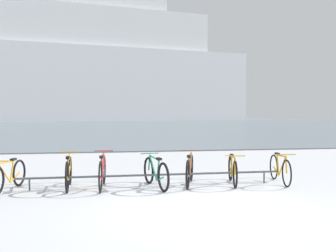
{
  "coord_description": "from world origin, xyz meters",
  "views": [
    {
      "loc": [
        -1.78,
        -6.5,
        1.81
      ],
      "look_at": [
        -0.2,
        3.76,
        1.39
      ],
      "focal_mm": 40.1,
      "sensor_mm": 36.0,
      "label": 1
    }
  ],
  "objects": [
    {
      "name": "ground",
      "position": [
        0.0,
        53.9,
        -0.04
      ],
      "size": [
        80.0,
        132.0,
        0.08
      ],
      "color": "white"
    },
    {
      "name": "bike_rack",
      "position": [
        -0.78,
        2.33,
        0.27
      ],
      "size": [
        6.26,
        0.13,
        0.31
      ],
      "color": "#4C5156",
      "rests_on": "ground"
    },
    {
      "name": "bicycle_0",
      "position": [
        -4.07,
        2.38,
        0.34
      ],
      "size": [
        0.52,
        1.67,
        0.75
      ],
      "color": "black",
      "rests_on": "ground"
    },
    {
      "name": "bicycle_1",
      "position": [
        -2.75,
        2.39,
        0.37
      ],
      "size": [
        0.46,
        1.68,
        0.82
      ],
      "color": "black",
      "rests_on": "ground"
    },
    {
      "name": "bicycle_2",
      "position": [
        -1.97,
        2.34,
        0.38
      ],
      "size": [
        0.46,
        1.8,
        0.84
      ],
      "color": "black",
      "rests_on": "ground"
    },
    {
      "name": "bicycle_3",
      "position": [
        -0.73,
        2.2,
        0.35
      ],
      "size": [
        0.54,
        1.65,
        0.78
      ],
      "color": "black",
      "rests_on": "ground"
    },
    {
      "name": "bicycle_4",
      "position": [
        0.13,
        2.43,
        0.36
      ],
      "size": [
        0.64,
        1.71,
        0.8
      ],
      "color": "black",
      "rests_on": "ground"
    },
    {
      "name": "bicycle_5",
      "position": [
        1.18,
        2.3,
        0.35
      ],
      "size": [
        0.49,
        1.58,
        0.77
      ],
      "color": "black",
      "rests_on": "ground"
    },
    {
      "name": "bicycle_6",
      "position": [
        2.41,
        2.29,
        0.36
      ],
      "size": [
        0.46,
        1.67,
        0.78
      ],
      "color": "black",
      "rests_on": "ground"
    },
    {
      "name": "ferry_ship",
      "position": [
        -2.89,
        64.71,
        9.82
      ],
      "size": [
        53.73,
        21.94,
        29.26
      ],
      "color": "white",
      "rests_on": "ground"
    }
  ]
}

